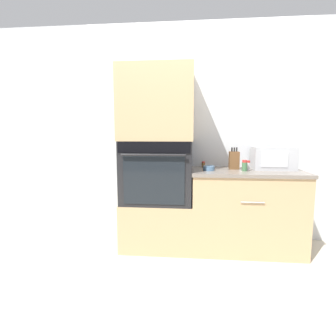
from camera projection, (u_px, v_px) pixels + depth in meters
name	position (u px, v px, depth m)	size (l,w,h in m)	color
ground_plane	(191.00, 258.00, 2.63)	(12.00, 12.00, 0.00)	beige
wall_back	(193.00, 133.00, 3.09)	(8.00, 0.05, 2.50)	silver
oven_cabinet_base	(158.00, 223.00, 2.93)	(0.76, 0.60, 0.51)	tan
wall_oven	(157.00, 171.00, 2.85)	(0.74, 0.64, 0.66)	black
oven_cabinet_upper	(157.00, 105.00, 2.77)	(0.76, 0.60, 0.75)	tan
counter_unit	(245.00, 210.00, 2.82)	(1.16, 0.63, 0.86)	tan
microwave	(272.00, 158.00, 2.83)	(0.43, 0.32, 0.24)	#B2B5BA
knife_block	(234.00, 160.00, 2.87)	(0.10, 0.12, 0.23)	brown
bowl	(208.00, 168.00, 2.74)	(0.12, 0.12, 0.05)	#517599
condiment_jar_near	(244.00, 166.00, 2.70)	(0.05, 0.05, 0.11)	#427047
condiment_jar_mid	(247.00, 165.00, 2.77)	(0.05, 0.05, 0.10)	silver
condiment_jar_far	(244.00, 166.00, 2.85)	(0.04, 0.04, 0.07)	silver
condiment_jar_back	(203.00, 164.00, 3.04)	(0.04, 0.04, 0.07)	brown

